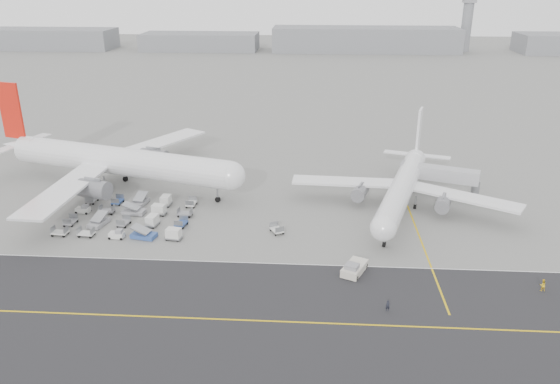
# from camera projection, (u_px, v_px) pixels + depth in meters

# --- Properties ---
(ground) EXTENTS (700.00, 700.00, 0.00)m
(ground) POSITION_uv_depth(u_px,v_px,m) (246.00, 256.00, 90.73)
(ground) COLOR gray
(ground) RESTS_ON ground
(taxiway) EXTENTS (220.00, 59.00, 0.03)m
(taxiway) POSITION_uv_depth(u_px,v_px,m) (267.00, 321.00, 73.78)
(taxiway) COLOR #28282A
(taxiway) RESTS_ON ground
(horizon_buildings) EXTENTS (520.00, 28.00, 28.00)m
(horizon_buildings) POSITION_uv_depth(u_px,v_px,m) (348.00, 51.00, 329.73)
(horizon_buildings) COLOR gray
(horizon_buildings) RESTS_ON ground
(control_tower) EXTENTS (7.00, 7.00, 31.25)m
(control_tower) POSITION_uv_depth(u_px,v_px,m) (467.00, 23.00, 324.13)
(control_tower) COLOR gray
(control_tower) RESTS_ON ground
(airliner_a) EXTENTS (60.19, 58.95, 21.35)m
(airliner_a) POSITION_uv_depth(u_px,v_px,m) (114.00, 161.00, 117.81)
(airliner_a) COLOR white
(airliner_a) RESTS_ON ground
(airliner_b) EXTENTS (43.69, 44.59, 15.85)m
(airliner_b) POSITION_uv_depth(u_px,v_px,m) (403.00, 186.00, 108.06)
(airliner_b) COLOR white
(airliner_b) RESTS_ON ground
(pushback_tug) EXTENTS (4.71, 7.17, 2.08)m
(pushback_tug) POSITION_uv_depth(u_px,v_px,m) (354.00, 268.00, 85.34)
(pushback_tug) COLOR beige
(pushback_tug) RESTS_ON ground
(jet_bridge) EXTENTS (16.91, 8.34, 6.38)m
(jet_bridge) POSITION_uv_depth(u_px,v_px,m) (441.00, 175.00, 114.17)
(jet_bridge) COLOR gray
(jet_bridge) RESTS_ON ground
(gse_cluster) EXTENTS (31.37, 25.99, 2.17)m
(gse_cluster) POSITION_uv_depth(u_px,v_px,m) (130.00, 220.00, 104.14)
(gse_cluster) COLOR #939297
(gse_cluster) RESTS_ON ground
(stray_dolly) EXTENTS (2.84, 3.28, 1.72)m
(stray_dolly) POSITION_uv_depth(u_px,v_px,m) (277.00, 233.00, 98.93)
(stray_dolly) COLOR silver
(stray_dolly) RESTS_ON ground
(ground_crew_a) EXTENTS (0.64, 0.43, 1.69)m
(ground_crew_a) POSITION_uv_depth(u_px,v_px,m) (388.00, 306.00, 75.67)
(ground_crew_a) COLOR black
(ground_crew_a) RESTS_ON ground
(ground_crew_b) EXTENTS (0.99, 0.81, 1.89)m
(ground_crew_b) POSITION_uv_depth(u_px,v_px,m) (543.00, 285.00, 80.54)
(ground_crew_b) COLOR yellow
(ground_crew_b) RESTS_ON ground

